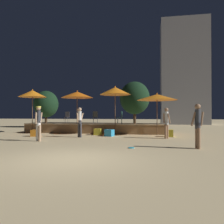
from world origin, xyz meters
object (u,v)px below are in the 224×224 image
at_px(patio_umbrella_0, 157,97).
at_px(person_1, 80,121).
at_px(cube_seat_0, 109,133).
at_px(cube_seat_3, 169,133).
at_px(cube_seat_2, 35,133).
at_px(background_tree_0, 135,98).
at_px(bistro_chair_1, 67,116).
at_px(cube_seat_1, 98,132).
at_px(bistro_chair_0, 95,116).
at_px(patio_umbrella_1, 77,95).
at_px(frisbee_disc, 131,148).
at_px(patio_umbrella_3, 32,94).
at_px(background_tree_1, 46,104).
at_px(person_0, 38,121).
at_px(patio_umbrella_2, 115,91).
at_px(bistro_chair_2, 121,116).
at_px(person_3, 166,122).
at_px(person_2, 198,124).

distance_m(patio_umbrella_0, person_1, 5.50).
distance_m(cube_seat_0, cube_seat_3, 3.79).
bearing_deg(cube_seat_2, background_tree_0, 57.83).
bearing_deg(bistro_chair_1, cube_seat_3, -21.26).
bearing_deg(cube_seat_0, cube_seat_1, 144.08).
bearing_deg(cube_seat_3, bistro_chair_0, 162.32).
xyz_separation_m(cube_seat_0, cube_seat_3, (3.79, 0.26, 0.01)).
bearing_deg(patio_umbrella_1, person_1, -67.83).
relative_size(cube_seat_2, frisbee_disc, 1.99).
bearing_deg(patio_umbrella_3, background_tree_0, 42.56).
bearing_deg(patio_umbrella_3, frisbee_disc, -37.76).
bearing_deg(background_tree_1, cube_seat_2, -66.91).
bearing_deg(patio_umbrella_3, cube_seat_0, -13.08).
bearing_deg(bistro_chair_0, patio_umbrella_1, -0.36).
height_order(cube_seat_3, background_tree_0, background_tree_0).
height_order(person_0, person_1, person_0).
bearing_deg(cube_seat_2, bistro_chair_1, 83.49).
distance_m(patio_umbrella_2, cube_seat_2, 6.04).
height_order(patio_umbrella_3, bistro_chair_2, patio_umbrella_3).
height_order(cube_seat_3, bistro_chair_0, bistro_chair_0).
height_order(patio_umbrella_1, frisbee_disc, patio_umbrella_1).
bearing_deg(person_3, cube_seat_0, 116.66).
relative_size(patio_umbrella_3, person_1, 1.82).
distance_m(patio_umbrella_3, bistro_chair_0, 5.12).
height_order(bistro_chair_2, frisbee_disc, bistro_chair_2).
bearing_deg(patio_umbrella_2, cube_seat_2, -155.02).
relative_size(patio_umbrella_3, cube_seat_2, 6.81).
height_order(cube_seat_2, person_0, person_0).
distance_m(patio_umbrella_0, frisbee_disc, 6.76).
height_order(person_2, bistro_chair_1, person_2).
height_order(patio_umbrella_2, cube_seat_0, patio_umbrella_2).
relative_size(cube_seat_3, person_1, 0.28).
distance_m(cube_seat_1, cube_seat_2, 4.07).
bearing_deg(bistro_chair_0, cube_seat_1, 99.77).
xyz_separation_m(bistro_chair_1, background_tree_1, (-4.53, 5.28, 1.26)).
distance_m(patio_umbrella_1, background_tree_0, 7.53).
xyz_separation_m(cube_seat_1, bistro_chair_1, (-3.25, 2.61, 1.06)).
bearing_deg(background_tree_0, patio_umbrella_1, -120.34).
bearing_deg(frisbee_disc, patio_umbrella_1, 125.34).
bearing_deg(cube_seat_1, background_tree_1, 134.61).
height_order(person_3, frisbee_disc, person_3).
xyz_separation_m(person_0, background_tree_1, (-5.53, 11.80, 1.48)).
bearing_deg(frisbee_disc, bistro_chair_0, 115.83).
bearing_deg(cube_seat_3, cube_seat_0, -176.04).
bearing_deg(bistro_chair_2, person_2, 31.67).
height_order(patio_umbrella_3, cube_seat_1, patio_umbrella_3).
bearing_deg(patio_umbrella_2, cube_seat_1, -149.58).
xyz_separation_m(cube_seat_2, bistro_chair_2, (5.11, 3.15, 1.07)).
height_order(cube_seat_0, cube_seat_1, cube_seat_1).
bearing_deg(bistro_chair_0, frisbee_disc, 103.57).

